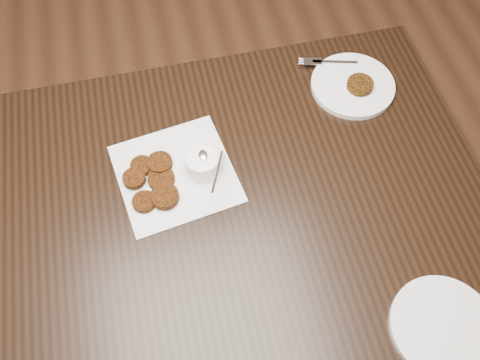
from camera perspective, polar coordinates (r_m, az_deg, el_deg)
name	(u,v)px	position (r m, az deg, el deg)	size (l,w,h in m)	color
floor	(208,324)	(1.87, -3.53, -15.46)	(4.00, 4.00, 0.00)	#57331D
table	(200,272)	(1.53, -4.45, -10.01)	(1.41, 0.91, 0.75)	black
napkin	(176,174)	(1.24, -7.09, 0.70)	(0.27, 0.27, 0.00)	white
sauce_ramekin	(202,157)	(1.19, -4.20, 2.57)	(0.11, 0.11, 0.11)	white
patty_cluster	(149,180)	(1.23, -9.99, 0.05)	(0.21, 0.21, 0.02)	#66300D
plate_with_patty	(353,83)	(1.41, 12.32, 10.33)	(0.22, 0.22, 0.03)	white
plate_empty	(443,327)	(1.15, 21.41, -14.83)	(0.21, 0.21, 0.01)	silver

